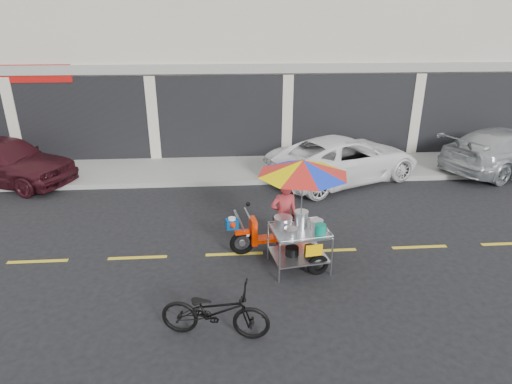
{
  "coord_description": "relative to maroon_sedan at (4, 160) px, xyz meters",
  "views": [
    {
      "loc": [
        -2.13,
        -7.84,
        4.56
      ],
      "look_at": [
        -1.5,
        0.6,
        1.15
      ],
      "focal_mm": 30.0,
      "sensor_mm": 36.0,
      "label": 1
    }
  ],
  "objects": [
    {
      "name": "white_pickup",
      "position": [
        10.11,
        -0.39,
        -0.06
      ],
      "size": [
        5.27,
        3.95,
        1.33
      ],
      "primitive_type": "imported",
      "rotation": [
        0.0,
        0.0,
        1.99
      ],
      "color": "white",
      "rests_on": "ground"
    },
    {
      "name": "near_bicycle",
      "position": [
        6.29,
        -7.15,
        -0.28
      ],
      "size": [
        1.77,
        0.91,
        0.89
      ],
      "primitive_type": "imported",
      "rotation": [
        0.0,
        0.0,
        1.37
      ],
      "color": "black",
      "rests_on": "ground"
    },
    {
      "name": "sidewalk",
      "position": [
        8.65,
        0.8,
        -0.65
      ],
      "size": [
        45.0,
        3.0,
        0.15
      ],
      "primitive_type": "cube",
      "color": "gray",
      "rests_on": "ground"
    },
    {
      "name": "food_vendor_rig",
      "position": [
        7.82,
        -5.0,
        0.69
      ],
      "size": [
        2.43,
        1.96,
        2.25
      ],
      "rotation": [
        0.0,
        0.0,
        0.15
      ],
      "color": "black",
      "rests_on": "ground"
    },
    {
      "name": "silver_pickup",
      "position": [
        15.53,
        0.0,
        -0.03
      ],
      "size": [
        5.13,
        3.57,
        1.38
      ],
      "primitive_type": "imported",
      "rotation": [
        0.0,
        0.0,
        1.95
      ],
      "color": "silver",
      "rests_on": "ground"
    },
    {
      "name": "shophouse_block",
      "position": [
        11.46,
        5.89,
        3.51
      ],
      "size": [
        36.0,
        8.11,
        10.4
      ],
      "color": "beige",
      "rests_on": "ground"
    },
    {
      "name": "maroon_sedan",
      "position": [
        0.0,
        0.0,
        0.0
      ],
      "size": [
        4.58,
        3.14,
        1.45
      ],
      "primitive_type": "imported",
      "rotation": [
        0.0,
        0.0,
        1.2
      ],
      "color": "#371018",
      "rests_on": "ground"
    },
    {
      "name": "centerline",
      "position": [
        8.65,
        -4.7,
        -0.72
      ],
      "size": [
        42.0,
        0.1,
        0.01
      ],
      "primitive_type": "cube",
      "color": "gold",
      "rests_on": "ground"
    },
    {
      "name": "ground",
      "position": [
        8.65,
        -4.7,
        -0.72
      ],
      "size": [
        90.0,
        90.0,
        0.0
      ],
      "primitive_type": "plane",
      "color": "black"
    }
  ]
}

